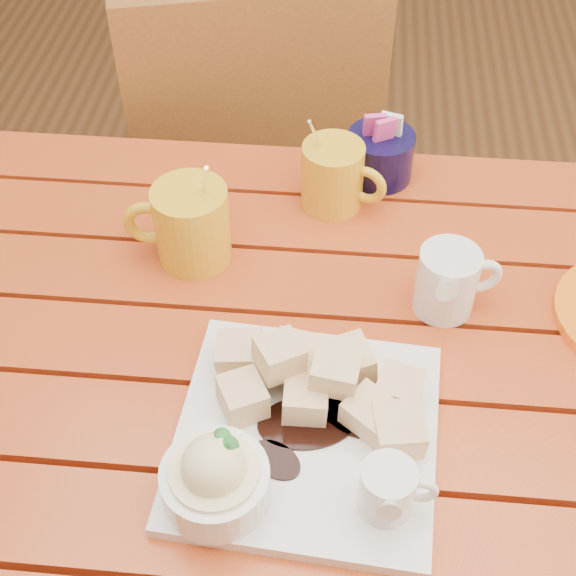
# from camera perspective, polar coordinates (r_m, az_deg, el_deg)

# --- Properties ---
(table) EXTENTS (1.20, 0.79, 0.75)m
(table) POSITION_cam_1_polar(r_m,az_deg,el_deg) (1.03, 0.68, -8.31)
(table) COLOR #9D3114
(table) RESTS_ON ground
(dessert_plate) EXTENTS (0.29, 0.29, 0.11)m
(dessert_plate) POSITION_cam_1_polar(r_m,az_deg,el_deg) (0.84, 0.19, -10.39)
(dessert_plate) COLOR white
(dessert_plate) RESTS_ON table
(coffee_mug_left) EXTENTS (0.14, 0.10, 0.16)m
(coffee_mug_left) POSITION_cam_1_polar(r_m,az_deg,el_deg) (1.02, -7.03, 4.57)
(coffee_mug_left) COLOR gold
(coffee_mug_left) RESTS_ON table
(coffee_mug_right) EXTENTS (0.12, 0.08, 0.14)m
(coffee_mug_right) POSITION_cam_1_polar(r_m,az_deg,el_deg) (1.10, 3.31, 8.01)
(coffee_mug_right) COLOR gold
(coffee_mug_right) RESTS_ON table
(cream_pitcher) EXTENTS (0.11, 0.09, 0.09)m
(cream_pitcher) POSITION_cam_1_polar(r_m,az_deg,el_deg) (0.97, 11.37, 0.52)
(cream_pitcher) COLOR white
(cream_pitcher) RESTS_ON table
(sugar_caddy) EXTENTS (0.10, 0.10, 0.10)m
(sugar_caddy) POSITION_cam_1_polar(r_m,az_deg,el_deg) (1.16, 6.56, 9.42)
(sugar_caddy) COLOR black
(sugar_caddy) RESTS_ON table
(chair_far) EXTENTS (0.53, 0.53, 0.92)m
(chair_far) POSITION_cam_1_polar(r_m,az_deg,el_deg) (1.58, -2.56, 8.72)
(chair_far) COLOR brown
(chair_far) RESTS_ON ground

